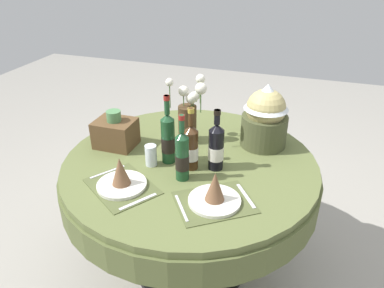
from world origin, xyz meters
name	(u,v)px	position (x,y,z in m)	size (l,w,h in m)	color
ground	(190,261)	(0.00, 0.00, 0.00)	(8.00, 8.00, 0.00)	#9E998E
dining_table	(190,180)	(0.00, 0.00, 0.63)	(1.40, 1.40, 0.76)	#5B6638
place_setting_left	(121,179)	(-0.23, -0.34, 0.81)	(0.43, 0.41, 0.16)	#4E562F
place_setting_right	(215,194)	(0.22, -0.32, 0.81)	(0.43, 0.41, 0.16)	#4E562F
flower_vase	(189,113)	(-0.07, 0.20, 0.94)	(0.24, 0.20, 0.39)	#47331E
wine_bottle_left	(191,147)	(0.03, -0.07, 0.88)	(0.08, 0.08, 0.34)	#422814
wine_bottle_centre	(168,138)	(-0.10, -0.05, 0.90)	(0.07, 0.07, 0.38)	#194223
wine_bottle_right	(216,147)	(0.15, -0.03, 0.89)	(0.08, 0.08, 0.33)	black
wine_bottle_rear	(182,156)	(0.02, -0.18, 0.89)	(0.07, 0.07, 0.35)	#194223
tumbler_near_left	(151,155)	(-0.18, -0.11, 0.82)	(0.06, 0.06, 0.11)	silver
gift_tub_back_right	(265,114)	(0.35, 0.30, 0.95)	(0.26, 0.26, 0.37)	#474C2D
woven_basket_side_left	(116,132)	(-0.46, 0.02, 0.84)	(0.22, 0.18, 0.22)	brown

